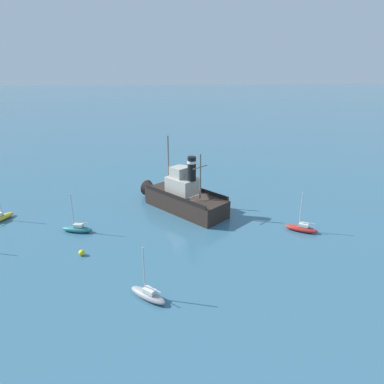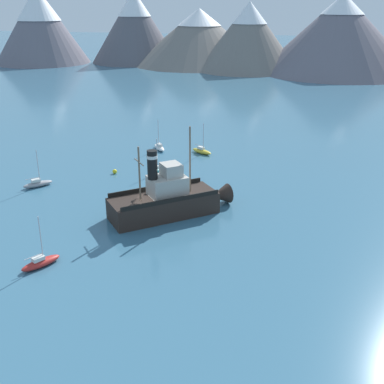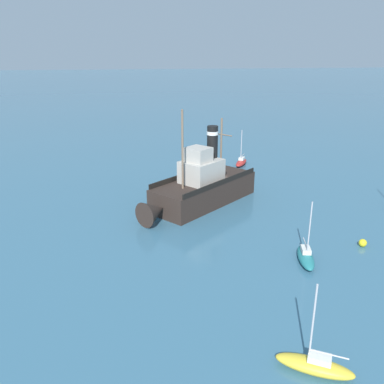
{
  "view_description": "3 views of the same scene",
  "coord_description": "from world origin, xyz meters",
  "px_view_note": "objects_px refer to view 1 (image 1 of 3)",
  "views": [
    {
      "loc": [
        -41.67,
        5.02,
        18.88
      ],
      "look_at": [
        -0.69,
        0.92,
        3.41
      ],
      "focal_mm": 32.0,
      "sensor_mm": 36.0,
      "label": 1
    },
    {
      "loc": [
        16.06,
        -45.57,
        22.66
      ],
      "look_at": [
        4.29,
        2.88,
        2.63
      ],
      "focal_mm": 45.0,
      "sensor_mm": 36.0,
      "label": 2
    },
    {
      "loc": [
        8.85,
        40.25,
        15.0
      ],
      "look_at": [
        3.02,
        4.08,
        2.1
      ],
      "focal_mm": 38.0,
      "sensor_mm": 36.0,
      "label": 3
    }
  ],
  "objects_px": {
    "sailboat_grey": "(148,294)",
    "mooring_buoy": "(82,253)",
    "sailboat_teal": "(77,229)",
    "sailboat_red": "(301,228)",
    "sailboat_yellow": "(0,218)",
    "old_tugboat": "(182,197)"
  },
  "relations": [
    {
      "from": "sailboat_teal",
      "to": "sailboat_grey",
      "type": "bearing_deg",
      "value": -147.01
    },
    {
      "from": "old_tugboat",
      "to": "sailboat_red",
      "type": "relative_size",
      "value": 2.69
    },
    {
      "from": "sailboat_red",
      "to": "mooring_buoy",
      "type": "xyz_separation_m",
      "value": [
        -3.03,
        25.14,
        -0.11
      ]
    },
    {
      "from": "sailboat_yellow",
      "to": "mooring_buoy",
      "type": "height_order",
      "value": "sailboat_yellow"
    },
    {
      "from": "sailboat_yellow",
      "to": "mooring_buoy",
      "type": "bearing_deg",
      "value": -128.95
    },
    {
      "from": "old_tugboat",
      "to": "sailboat_red",
      "type": "xyz_separation_m",
      "value": [
        -8.16,
        -13.72,
        -1.4
      ]
    },
    {
      "from": "sailboat_yellow",
      "to": "sailboat_grey",
      "type": "relative_size",
      "value": 1.0
    },
    {
      "from": "sailboat_yellow",
      "to": "sailboat_grey",
      "type": "height_order",
      "value": "same"
    },
    {
      "from": "sailboat_teal",
      "to": "sailboat_yellow",
      "type": "bearing_deg",
      "value": 68.2
    },
    {
      "from": "sailboat_red",
      "to": "sailboat_yellow",
      "type": "relative_size",
      "value": 1.0
    },
    {
      "from": "sailboat_teal",
      "to": "sailboat_grey",
      "type": "distance_m",
      "value": 15.94
    },
    {
      "from": "sailboat_red",
      "to": "sailboat_yellow",
      "type": "xyz_separation_m",
      "value": [
        6.74,
        37.22,
        0.0
      ]
    },
    {
      "from": "sailboat_yellow",
      "to": "mooring_buoy",
      "type": "relative_size",
      "value": 7.75
    },
    {
      "from": "old_tugboat",
      "to": "sailboat_grey",
      "type": "xyz_separation_m",
      "value": [
        -18.98,
        4.34,
        -1.4
      ]
    },
    {
      "from": "sailboat_red",
      "to": "mooring_buoy",
      "type": "distance_m",
      "value": 25.33
    },
    {
      "from": "sailboat_yellow",
      "to": "sailboat_teal",
      "type": "distance_m",
      "value": 11.29
    },
    {
      "from": "sailboat_red",
      "to": "sailboat_grey",
      "type": "relative_size",
      "value": 1.0
    },
    {
      "from": "sailboat_grey",
      "to": "mooring_buoy",
      "type": "bearing_deg",
      "value": 42.25
    },
    {
      "from": "sailboat_teal",
      "to": "mooring_buoy",
      "type": "distance_m",
      "value": 5.8
    },
    {
      "from": "sailboat_red",
      "to": "sailboat_teal",
      "type": "height_order",
      "value": "same"
    },
    {
      "from": "sailboat_red",
      "to": "sailboat_yellow",
      "type": "distance_m",
      "value": 37.83
    },
    {
      "from": "old_tugboat",
      "to": "sailboat_teal",
      "type": "height_order",
      "value": "old_tugboat"
    }
  ]
}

